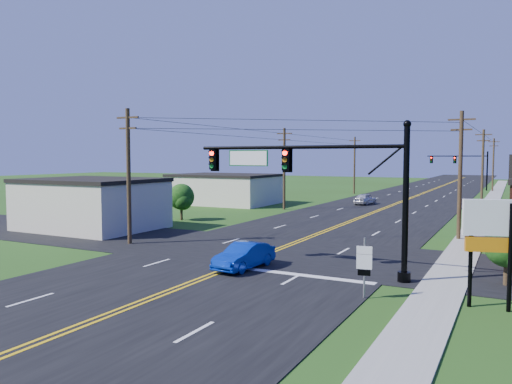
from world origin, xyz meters
The scene contains 21 objects.
ground centered at (0.00, 0.00, 0.00)m, with size 260.00×260.00×0.00m, color #234012.
road_main centered at (0.00, 50.00, 0.02)m, with size 16.00×220.00×0.04m, color black.
road_cross centered at (0.00, 12.00, 0.02)m, with size 70.00×10.00×0.04m, color black.
sidewalk centered at (10.50, 40.00, 0.04)m, with size 2.00×160.00×0.08m, color gray.
signal_mast_main centered at (4.34, 8.00, 4.75)m, with size 11.30×0.60×7.48m.
signal_mast_far centered at (4.44, 80.00, 4.55)m, with size 10.98×0.60×7.48m.
cream_bldg_near centered at (-17.00, 14.00, 2.06)m, with size 10.20×8.20×4.10m.
cream_bldg_far centered at (-19.00, 38.00, 1.86)m, with size 12.20×9.20×3.70m.
utility_pole_left_a centered at (-9.50, 10.00, 4.72)m, with size 1.80×0.28×9.00m.
utility_pole_left_b centered at (-9.50, 35.00, 4.72)m, with size 1.80×0.28×9.00m.
utility_pole_left_c centered at (-9.50, 62.00, 4.72)m, with size 1.80×0.28×9.00m.
utility_pole_right_a centered at (9.80, 22.00, 4.72)m, with size 1.80×0.28×9.00m.
utility_pole_right_b centered at (9.80, 48.00, 4.72)m, with size 1.80×0.28×9.00m.
utility_pole_right_c centered at (9.80, 78.00, 4.72)m, with size 1.80×0.28×9.00m.
shrub_corner centered at (13.00, 9.50, 1.85)m, with size 2.00×2.00×2.86m.
tree_left centered at (-14.00, 22.00, 2.16)m, with size 2.40×2.40×3.37m.
blue_car centered at (0.89, 7.00, 0.66)m, with size 1.41×4.03×1.33m, color #072CAB.
distant_car centered at (-2.99, 44.57, 0.68)m, with size 1.61×4.01×1.37m, color silver.
route_sign centered at (7.86, 4.53, 1.47)m, with size 0.63×0.15×2.52m.
stop_sign centered at (12.51, 14.71, 1.76)m, with size 0.85×0.28×2.44m.
pylon_sign centered at (12.47, 5.36, 3.07)m, with size 2.04×0.86×4.21m.
Camera 1 is at (13.24, -15.33, 5.80)m, focal length 35.00 mm.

